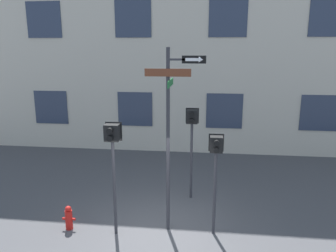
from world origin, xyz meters
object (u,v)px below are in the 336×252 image
street_sign_pole (171,126)px  fire_hydrant (69,218)px  pedestrian_signal_left (113,148)px  pedestrian_signal_right (216,158)px  pedestrian_signal_across (192,128)px

street_sign_pole → fire_hydrant: (-2.65, -0.30, -2.48)m
pedestrian_signal_left → pedestrian_signal_right: pedestrian_signal_left is taller
pedestrian_signal_right → fire_hydrant: size_ratio=4.01×
street_sign_pole → pedestrian_signal_across: (0.43, 1.94, -0.52)m
pedestrian_signal_left → fire_hydrant: bearing=177.1°
pedestrian_signal_left → fire_hydrant: pedestrian_signal_left is taller
pedestrian_signal_across → fire_hydrant: pedestrian_signal_across is taller
pedestrian_signal_left → pedestrian_signal_across: size_ratio=1.01×
street_sign_pole → pedestrian_signal_left: 1.50m
fire_hydrant → pedestrian_signal_across: bearing=36.0°
pedestrian_signal_left → fire_hydrant: 2.36m
street_sign_pole → pedestrian_signal_across: bearing=77.4°
street_sign_pole → pedestrian_signal_left: (-1.37, -0.37, -0.50)m
pedestrian_signal_right → fire_hydrant: 4.15m
pedestrian_signal_across → pedestrian_signal_right: bearing=-71.4°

